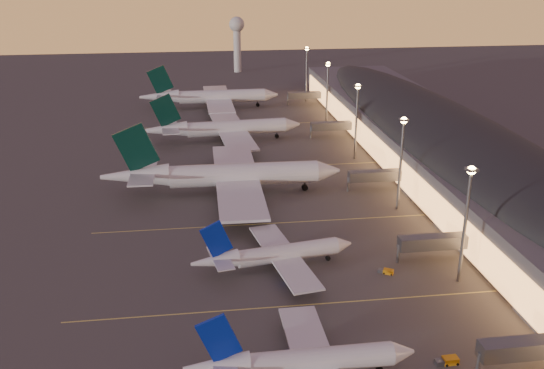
% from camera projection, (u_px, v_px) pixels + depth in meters
% --- Properties ---
extents(ground, '(700.00, 700.00, 0.00)m').
position_uv_depth(ground, '(292.00, 293.00, 124.48)').
color(ground, '#44423F').
extents(airliner_narrow_south, '(37.86, 33.68, 13.58)m').
position_uv_depth(airliner_narrow_south, '(302.00, 362.00, 97.56)').
color(airliner_narrow_south, silver).
rests_on(airliner_narrow_south, ground).
extents(airliner_narrow_north, '(36.99, 33.43, 13.23)m').
position_uv_depth(airliner_narrow_north, '(274.00, 255.00, 133.03)').
color(airliner_narrow_north, silver).
rests_on(airliner_narrow_north, ground).
extents(airliner_wide_near, '(69.00, 62.63, 22.14)m').
position_uv_depth(airliner_wide_near, '(223.00, 175.00, 174.78)').
color(airliner_wide_near, silver).
rests_on(airliner_wide_near, ground).
extents(airliner_wide_mid, '(59.72, 54.58, 19.10)m').
position_uv_depth(airliner_wide_mid, '(223.00, 129.00, 225.82)').
color(airliner_wide_mid, silver).
rests_on(airliner_wide_mid, ground).
extents(airliner_wide_far, '(62.97, 57.15, 20.20)m').
position_uv_depth(airliner_wide_far, '(210.00, 97.00, 276.24)').
color(airliner_wide_far, silver).
rests_on(airliner_wide_far, ground).
extents(terminal_building, '(56.35, 255.00, 17.46)m').
position_uv_depth(terminal_building, '(443.00, 141.00, 196.42)').
color(terminal_building, '#545359').
rests_on(terminal_building, ground).
extents(light_masts, '(2.20, 217.20, 25.90)m').
position_uv_depth(light_masts, '(374.00, 124.00, 183.18)').
color(light_masts, slate).
rests_on(light_masts, ground).
extents(radar_tower, '(9.00, 9.00, 32.50)m').
position_uv_depth(radar_tower, '(237.00, 35.00, 359.42)').
color(radar_tower, silver).
rests_on(radar_tower, ground).
extents(lane_markings, '(90.00, 180.36, 0.00)m').
position_uv_depth(lane_markings, '(267.00, 216.00, 161.61)').
color(lane_markings, '#D8C659').
rests_on(lane_markings, ground).
extents(baggage_tug_a, '(4.03, 1.90, 1.18)m').
position_uv_depth(baggage_tug_a, '(448.00, 361.00, 102.53)').
color(baggage_tug_a, orange).
rests_on(baggage_tug_a, ground).
extents(baggage_tug_c, '(3.51, 2.77, 0.99)m').
position_uv_depth(baggage_tug_c, '(386.00, 271.00, 132.02)').
color(baggage_tug_c, orange).
rests_on(baggage_tug_c, ground).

